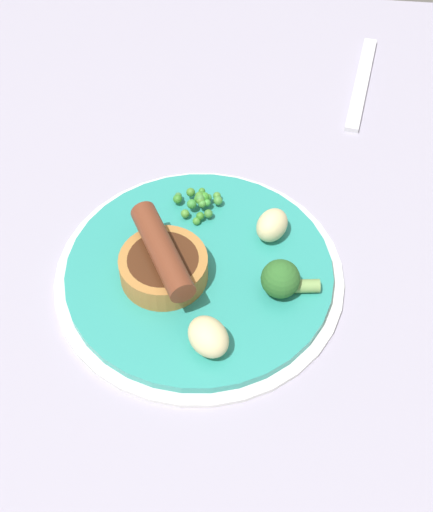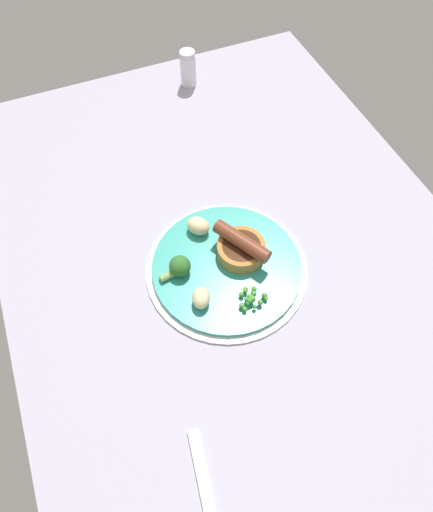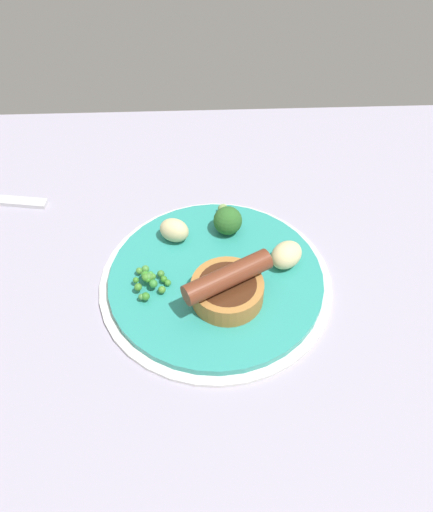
{
  "view_description": "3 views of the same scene",
  "coord_description": "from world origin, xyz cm",
  "views": [
    {
      "loc": [
        36.65,
        9.05,
        57.72
      ],
      "look_at": [
        -4.59,
        4.77,
        6.18
      ],
      "focal_mm": 50.0,
      "sensor_mm": 36.0,
      "label": 1
    },
    {
      "loc": [
        -40.89,
        20.24,
        70.27
      ],
      "look_at": [
        -2.63,
        4.32,
        5.56
      ],
      "focal_mm": 32.0,
      "sensor_mm": 36.0,
      "label": 2
    },
    {
      "loc": [
        -5.9,
        -40.06,
        55.94
      ],
      "look_at": [
        -4.16,
        4.74,
        6.39
      ],
      "focal_mm": 40.0,
      "sensor_mm": 36.0,
      "label": 3
    }
  ],
  "objects": [
    {
      "name": "pea_pile",
      "position": [
        -12.02,
        2.25,
        5.41
      ],
      "size": [
        4.41,
        4.76,
        1.89
      ],
      "color": "#3C862B",
      "rests_on": "dinner_plate"
    },
    {
      "name": "potato_chunk_0",
      "position": [
        4.14,
        4.97,
        5.97
      ],
      "size": [
        5.24,
        5.15,
        3.13
      ],
      "primitive_type": "ellipsoid",
      "rotation": [
        0.0,
        0.0,
        0.71
      ],
      "color": "beige",
      "rests_on": "dinner_plate"
    },
    {
      "name": "sausage_pudding",
      "position": [
        -3.13,
        -0.3,
        6.36
      ],
      "size": [
        10.36,
        8.23,
        4.99
      ],
      "rotation": [
        0.0,
        0.0,
        0.51
      ],
      "color": "#AD7538",
      "rests_on": "dinner_plate"
    },
    {
      "name": "dining_table",
      "position": [
        0.0,
        0.0,
        1.5
      ],
      "size": [
        110.0,
        80.0,
        3.0
      ],
      "primitive_type": "cube",
      "color": "#9E99AD",
      "rests_on": "ground"
    },
    {
      "name": "broccoli_floret_near",
      "position": [
        -2.55,
        11.0,
        6.11
      ],
      "size": [
        3.62,
        5.55,
        3.62
      ],
      "rotation": [
        0.0,
        0.0,
        4.84
      ],
      "color": "#2D6628",
      "rests_on": "dinner_plate"
    },
    {
      "name": "fork",
      "position": [
        -35.74,
        19.34,
        3.3
      ],
      "size": [
        18.03,
        4.32,
        0.6
      ],
      "primitive_type": "cube",
      "rotation": [
        0.0,
        0.0,
        -0.15
      ],
      "color": "silver",
      "rests_on": "dining_table"
    },
    {
      "name": "dinner_plate",
      "position": [
        -4.31,
        3.15,
        3.57
      ],
      "size": [
        27.67,
        27.67,
        1.4
      ],
      "color": "silver",
      "rests_on": "dining_table"
    },
    {
      "name": "potato_chunk_1",
      "position": [
        -9.19,
        9.7,
        5.9
      ],
      "size": [
        4.57,
        4.14,
        2.99
      ],
      "primitive_type": "ellipsoid",
      "rotation": [
        0.0,
        0.0,
        5.85
      ],
      "color": "beige",
      "rests_on": "dinner_plate"
    }
  ]
}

